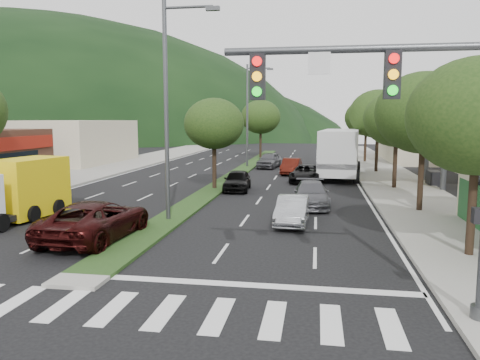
% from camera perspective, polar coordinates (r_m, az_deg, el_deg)
% --- Properties ---
extents(ground, '(160.00, 160.00, 0.00)m').
position_cam_1_polar(ground, '(15.07, -18.35, -11.27)').
color(ground, black).
rests_on(ground, ground).
extents(sidewalk_right, '(5.00, 90.00, 0.15)m').
position_cam_1_polar(sidewalk_right, '(38.31, 17.85, 0.08)').
color(sidewalk_right, gray).
rests_on(sidewalk_right, ground).
extents(sidewalk_left, '(6.00, 90.00, 0.15)m').
position_cam_1_polar(sidewalk_left, '(42.74, -18.30, 0.79)').
color(sidewalk_left, gray).
rests_on(sidewalk_left, ground).
extents(median, '(1.60, 56.00, 0.12)m').
position_cam_1_polar(median, '(41.42, -0.14, 0.94)').
color(median, '#1B3212').
rests_on(median, ground).
extents(crosswalk, '(19.00, 2.20, 0.01)m').
position_cam_1_polar(crosswalk, '(13.44, -22.41, -13.75)').
color(crosswalk, silver).
rests_on(crosswalk, ground).
extents(traffic_signal, '(6.12, 0.40, 7.00)m').
position_cam_1_polar(traffic_signal, '(11.28, 20.96, 6.50)').
color(traffic_signal, '#47494C').
rests_on(traffic_signal, ground).
extents(bldg_left_far, '(9.00, 14.00, 4.60)m').
position_cam_1_polar(bldg_left_far, '(53.31, -19.65, 4.38)').
color(bldg_left_far, beige).
rests_on(bldg_left_far, ground).
extents(bldg_right_far, '(10.00, 16.00, 5.20)m').
position_cam_1_polar(bldg_right_far, '(58.04, 22.08, 4.77)').
color(bldg_right_far, beige).
rests_on(bldg_right_far, ground).
extents(hill_far, '(176.00, 132.00, 82.00)m').
position_cam_1_polar(hill_far, '(150.28, -26.03, 4.87)').
color(hill_far, black).
rests_on(hill_far, ground).
extents(tree_r_a, '(4.60, 4.60, 6.63)m').
position_cam_1_polar(tree_r_a, '(17.39, 27.00, 6.91)').
color(tree_r_a, black).
rests_on(tree_r_a, sidewalk_right).
extents(tree_r_b, '(4.80, 4.80, 6.94)m').
position_cam_1_polar(tree_r_b, '(25.14, 21.52, 7.61)').
color(tree_r_b, black).
rests_on(tree_r_b, sidewalk_right).
extents(tree_r_c, '(4.40, 4.40, 6.48)m').
position_cam_1_polar(tree_r_c, '(33.01, 18.58, 7.07)').
color(tree_r_c, black).
rests_on(tree_r_c, sidewalk_right).
extents(tree_r_d, '(5.00, 5.00, 7.17)m').
position_cam_1_polar(tree_r_d, '(42.91, 16.48, 7.72)').
color(tree_r_d, black).
rests_on(tree_r_d, sidewalk_right).
extents(tree_r_e, '(4.60, 4.60, 6.71)m').
position_cam_1_polar(tree_r_e, '(52.85, 15.14, 7.34)').
color(tree_r_e, black).
rests_on(tree_r_e, sidewalk_right).
extents(tree_med_near, '(4.00, 4.00, 6.02)m').
position_cam_1_polar(tree_med_near, '(31.34, -3.18, 6.85)').
color(tree_med_near, black).
rests_on(tree_med_near, median).
extents(tree_med_far, '(4.80, 4.80, 6.94)m').
position_cam_1_polar(tree_med_far, '(57.00, 2.54, 7.69)').
color(tree_med_far, black).
rests_on(tree_med_far, median).
extents(streetlight_near, '(2.60, 0.25, 10.00)m').
position_cam_1_polar(streetlight_near, '(21.64, -8.49, 9.60)').
color(streetlight_near, '#47494C').
rests_on(streetlight_near, ground).
extents(streetlight_mid, '(2.60, 0.25, 10.00)m').
position_cam_1_polar(streetlight_mid, '(46.07, 1.15, 8.48)').
color(streetlight_mid, '#47494C').
rests_on(streetlight_mid, ground).
extents(sedan_silver, '(1.47, 3.90, 1.27)m').
position_cam_1_polar(sedan_silver, '(21.35, 6.40, -3.69)').
color(sedan_silver, '#AAADB2').
rests_on(sedan_silver, ground).
extents(suv_maroon, '(2.88, 5.78, 1.57)m').
position_cam_1_polar(suv_maroon, '(19.33, -17.13, -4.69)').
color(suv_maroon, black).
rests_on(suv_maroon, ground).
extents(car_queue_a, '(1.86, 4.14, 1.38)m').
position_cam_1_polar(car_queue_a, '(31.12, -0.34, -0.04)').
color(car_queue_a, black).
rests_on(car_queue_a, ground).
extents(car_queue_b, '(2.10, 4.72, 1.34)m').
position_cam_1_polar(car_queue_b, '(25.74, 8.66, -1.74)').
color(car_queue_b, '#515156').
rests_on(car_queue_b, ground).
extents(car_queue_c, '(1.73, 4.25, 1.37)m').
position_cam_1_polar(car_queue_c, '(40.68, 6.27, 1.67)').
color(car_queue_c, '#47130B').
rests_on(car_queue_c, ground).
extents(car_queue_d, '(2.57, 4.88, 1.31)m').
position_cam_1_polar(car_queue_d, '(35.66, 8.07, 0.78)').
color(car_queue_d, black).
rests_on(car_queue_d, ground).
extents(car_queue_e, '(2.38, 4.65, 1.51)m').
position_cam_1_polar(car_queue_e, '(45.82, 3.58, 2.43)').
color(car_queue_e, '#4D4D52').
rests_on(car_queue_e, ground).
extents(box_truck, '(2.82, 6.02, 2.87)m').
position_cam_1_polar(box_truck, '(24.27, -25.42, -1.30)').
color(box_truck, white).
rests_on(box_truck, ground).
extents(motorhome, '(3.98, 10.30, 3.86)m').
position_cam_1_polar(motorhome, '(39.09, 12.08, 3.34)').
color(motorhome, silver).
rests_on(motorhome, ground).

